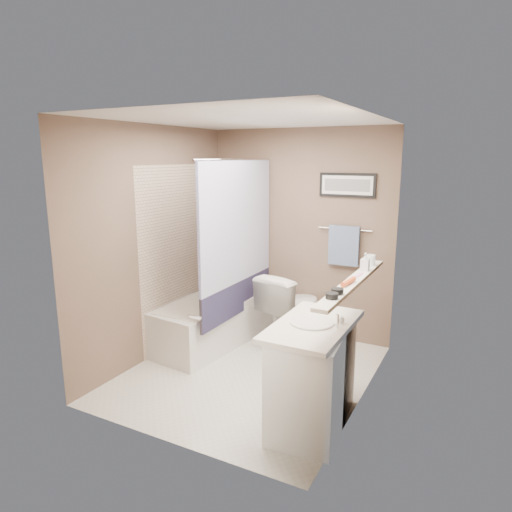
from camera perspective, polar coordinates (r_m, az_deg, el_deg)
The scene contains 33 objects.
ground at distance 4.63m, azimuth -0.89°, elevation -14.41°, with size 2.50×2.50×0.00m, color silver.
ceiling at distance 4.14m, azimuth -1.00°, elevation 16.45°, with size 2.20×2.50×0.04m, color silver.
wall_back at distance 5.32m, azimuth 5.39°, elevation 2.74°, with size 2.20×0.04×2.40m, color brown.
wall_front at distance 3.23m, azimuth -11.41°, elevation -3.79°, with size 2.20×0.04×2.40m, color brown.
wall_left at distance 4.83m, azimuth -12.29°, elevation 1.51°, with size 0.04×2.50×2.40m, color brown.
wall_right at distance 3.84m, azimuth 13.37°, elevation -1.29°, with size 0.04×2.50×2.40m, color brown.
tile_surround at distance 5.26m, azimuth -8.83°, elevation 0.31°, with size 0.02×1.55×2.00m, color beige.
curtain_rod at distance 4.76m, azimuth -2.37°, elevation 11.93°, with size 0.02×0.02×1.55m, color silver.
curtain_upper at distance 4.81m, azimuth -2.31°, elevation 4.17°, with size 0.03×1.45×1.28m, color silver.
curtain_lower at distance 5.00m, azimuth -2.22°, elevation -5.18°, with size 0.03×1.45×0.36m, color #292546.
mirror at distance 3.62m, azimuth 13.26°, elevation 4.66°, with size 0.02×1.60×1.00m, color silver.
shelf at distance 3.74m, azimuth 12.05°, elevation -3.19°, with size 0.12×1.60×0.03m, color silver.
towel_bar at distance 5.11m, azimuth 11.07°, elevation 3.30°, with size 0.02×0.02×0.60m, color silver.
towel at distance 5.12m, azimuth 10.92°, elevation 1.28°, with size 0.34×0.05×0.44m, color #839BBE.
art_frame at distance 5.08m, azimuth 11.35°, elevation 8.68°, with size 0.62×0.03×0.26m, color black.
art_mat at distance 5.06m, azimuth 11.30°, elevation 8.68°, with size 0.56×0.00×0.20m, color white.
art_image at distance 5.06m, azimuth 11.29°, elevation 8.67°, with size 0.50×0.00×0.13m, color #595959.
door at distance 2.98m, azimuth -3.02°, elevation -8.97°, with size 0.80×0.02×2.00m, color silver.
door_handle at distance 3.19m, azimuth -7.69°, elevation -7.60°, with size 0.02×0.02×0.10m, color silver.
bathtub at distance 5.26m, azimuth -5.63°, elevation -8.10°, with size 0.70×1.50×0.50m, color silver.
tub_rim at distance 5.18m, azimuth -5.68°, elevation -5.51°, with size 0.56×1.36×0.02m, color silver.
toilet at distance 5.16m, azimuth 4.48°, elevation -6.54°, with size 0.47×0.82×0.83m, color white.
vanity at distance 3.71m, azimuth 7.10°, elevation -14.74°, with size 0.50×0.90×0.80m, color white.
countertop at distance 3.54m, azimuth 7.13°, elevation -8.65°, with size 0.54×0.96×0.04m, color silver.
sink_basin at distance 3.54m, azimuth 6.99°, elevation -8.20°, with size 0.34×0.34×0.01m, color silver.
faucet_spout at distance 3.46m, azimuth 10.14°, elevation -8.02°, with size 0.02×0.02×0.10m, color white.
faucet_knob at distance 3.56m, azimuth 10.62°, elevation -7.81°, with size 0.05×0.05×0.05m, color silver.
candle_bowl_near at distance 3.23m, azimuth 9.46°, elevation -4.92°, with size 0.09×0.09×0.04m, color black.
candle_bowl_far at distance 3.34m, azimuth 10.13°, elevation -4.35°, with size 0.09×0.09×0.04m, color black.
hair_brush_front at distance 3.60m, azimuth 11.48°, elevation -3.16°, with size 0.04×0.04×0.22m, color #C0461B.
pink_comb at distance 3.89m, azimuth 12.74°, elevation -2.32°, with size 0.03×0.16×0.01m, color pink.
glass_jar at distance 4.25m, azimuth 14.15°, elevation -0.51°, with size 0.08×0.08×0.10m, color silver.
soap_bottle at distance 4.05m, azimuth 13.49°, elevation -0.71°, with size 0.07×0.07×0.15m, color #999999.
Camera 1 is at (1.97, -3.63, 2.09)m, focal length 32.00 mm.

